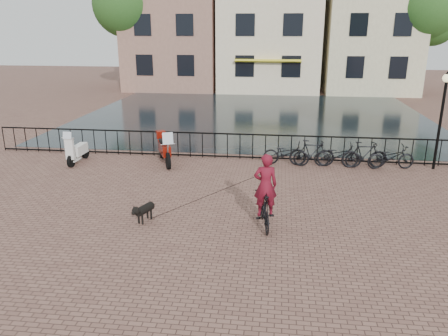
# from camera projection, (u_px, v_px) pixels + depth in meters

# --- Properties ---
(ground) EXTENTS (100.00, 100.00, 0.00)m
(ground) POSITION_uv_depth(u_px,v_px,m) (207.00, 259.00, 9.76)
(ground) COLOR brown
(ground) RESTS_ON ground
(canal_water) EXTENTS (20.00, 20.00, 0.00)m
(canal_water) POSITION_uv_depth(u_px,v_px,m) (254.00, 115.00, 26.11)
(canal_water) COLOR black
(canal_water) RESTS_ON ground
(railing) EXTENTS (20.00, 0.05, 1.02)m
(railing) POSITION_uv_depth(u_px,v_px,m) (240.00, 146.00, 17.17)
(railing) COLOR black
(railing) RESTS_ON ground
(canal_house_left) EXTENTS (7.50, 9.00, 12.80)m
(canal_house_left) POSITION_uv_depth(u_px,v_px,m) (176.00, 10.00, 37.06)
(canal_house_left) COLOR #865D4E
(canal_house_left) RESTS_ON ground
(canal_house_mid) EXTENTS (8.00, 9.50, 11.80)m
(canal_house_mid) POSITION_uv_depth(u_px,v_px,m) (271.00, 16.00, 36.25)
(canal_house_mid) COLOR beige
(canal_house_mid) RESTS_ON ground
(canal_house_right) EXTENTS (7.00, 9.00, 13.30)m
(canal_house_right) POSITION_uv_depth(u_px,v_px,m) (371.00, 6.00, 35.06)
(canal_house_right) COLOR #C3BA91
(canal_house_right) RESTS_ON ground
(tree_far_left) EXTENTS (5.04, 5.04, 9.27)m
(tree_far_left) POSITION_uv_depth(u_px,v_px,m) (124.00, 5.00, 34.54)
(tree_far_left) COLOR black
(tree_far_left) RESTS_ON ground
(tree_far_right) EXTENTS (4.76, 4.76, 8.76)m
(tree_far_right) POSITION_uv_depth(u_px,v_px,m) (428.00, 8.00, 31.90)
(tree_far_right) COLOR black
(tree_far_right) RESTS_ON ground
(lamp_post) EXTENTS (0.30, 0.30, 3.45)m
(lamp_post) POSITION_uv_depth(u_px,v_px,m) (443.00, 105.00, 15.36)
(lamp_post) COLOR black
(lamp_post) RESTS_ON ground
(cyclist) EXTENTS (0.79, 1.74, 2.30)m
(cyclist) POSITION_uv_depth(u_px,v_px,m) (265.00, 195.00, 11.13)
(cyclist) COLOR black
(cyclist) RESTS_ON ground
(dog) EXTENTS (0.55, 0.87, 0.56)m
(dog) POSITION_uv_depth(u_px,v_px,m) (145.00, 212.00, 11.62)
(dog) COLOR black
(dog) RESTS_ON ground
(motorcycle) EXTENTS (1.24, 2.01, 1.42)m
(motorcycle) POSITION_uv_depth(u_px,v_px,m) (164.00, 145.00, 16.54)
(motorcycle) COLOR maroon
(motorcycle) RESTS_ON ground
(scooter) EXTENTS (0.46, 1.51, 1.39)m
(scooter) POSITION_uv_depth(u_px,v_px,m) (77.00, 145.00, 16.63)
(scooter) COLOR silver
(scooter) RESTS_ON ground
(parked_bike_0) EXTENTS (1.77, 0.78, 0.90)m
(parked_bike_0) POSITION_uv_depth(u_px,v_px,m) (286.00, 153.00, 16.40)
(parked_bike_0) COLOR black
(parked_bike_0) RESTS_ON ground
(parked_bike_1) EXTENTS (1.68, 0.52, 1.00)m
(parked_bike_1) POSITION_uv_depth(u_px,v_px,m) (312.00, 153.00, 16.27)
(parked_bike_1) COLOR black
(parked_bike_1) RESTS_ON ground
(parked_bike_2) EXTENTS (1.72, 0.62, 0.90)m
(parked_bike_2) POSITION_uv_depth(u_px,v_px,m) (338.00, 155.00, 16.18)
(parked_bike_2) COLOR black
(parked_bike_2) RESTS_ON ground
(parked_bike_3) EXTENTS (1.71, 0.66, 1.00)m
(parked_bike_3) POSITION_uv_depth(u_px,v_px,m) (364.00, 155.00, 16.05)
(parked_bike_3) COLOR black
(parked_bike_3) RESTS_ON ground
(parked_bike_4) EXTENTS (1.79, 0.86, 0.90)m
(parked_bike_4) POSITION_uv_depth(u_px,v_px,m) (391.00, 157.00, 15.95)
(parked_bike_4) COLOR black
(parked_bike_4) RESTS_ON ground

